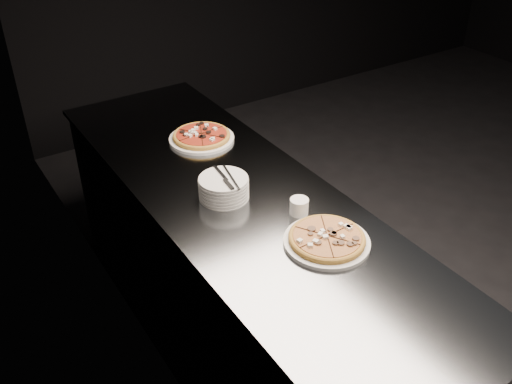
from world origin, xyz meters
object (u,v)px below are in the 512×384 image
cutlery (227,179)px  plate_stack (224,188)px  counter (241,277)px  pizza_mushroom (327,239)px  pizza_tomato (202,137)px  ramekin (299,206)px

cutlery → plate_stack: bearing=124.0°
counter → pizza_mushroom: 0.67m
counter → plate_stack: 0.51m
pizza_tomato → cutlery: bearing=-106.8°
pizza_mushroom → cutlery: bearing=108.5°
pizza_mushroom → pizza_tomato: (0.00, 0.97, -0.00)m
ramekin → counter: bearing=117.6°
pizza_tomato → ramekin: 0.76m
counter → pizza_mushroom: pizza_mushroom is taller
pizza_mushroom → pizza_tomato: 0.97m
pizza_mushroom → counter: bearing=102.1°
cutlery → ramekin: bearing=-46.9°
pizza_tomato → plate_stack: plate_stack is taller
cutlery → counter: bearing=5.8°
counter → ramekin: ramekin is taller
plate_stack → cutlery: size_ratio=0.96×
ramekin → plate_stack: bearing=126.2°
plate_stack → cutlery: 0.05m
cutlery → ramekin: 0.31m
plate_stack → pizza_tomato: bearing=71.8°
counter → pizza_tomato: bearing=79.0°
counter → ramekin: 0.57m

